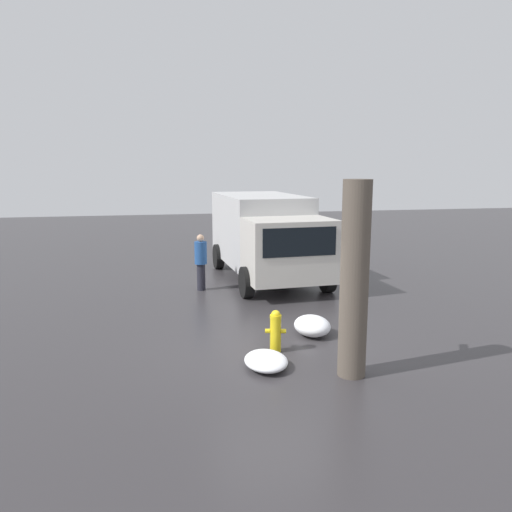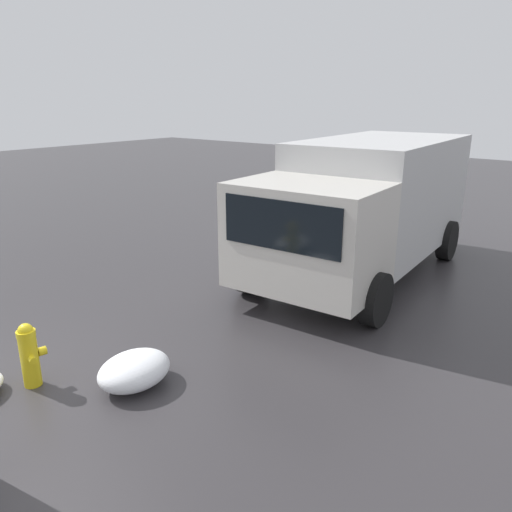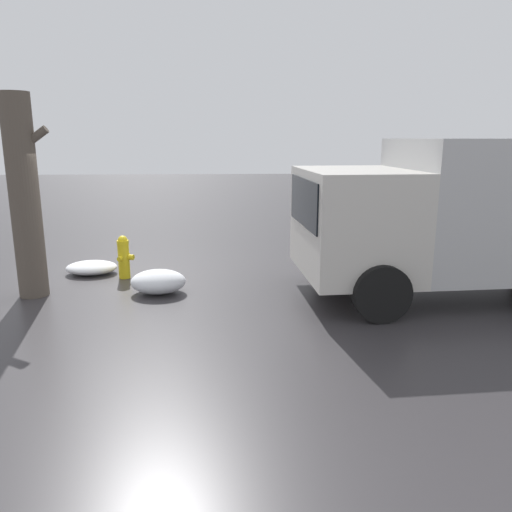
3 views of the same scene
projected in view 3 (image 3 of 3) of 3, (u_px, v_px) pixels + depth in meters
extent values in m
plane|color=#333033|center=(125.00, 278.00, 10.08)|extent=(60.00, 60.00, 0.00)
cylinder|color=yellow|center=(124.00, 261.00, 10.00)|extent=(0.22, 0.22, 0.70)
cylinder|color=yellow|center=(123.00, 242.00, 9.91)|extent=(0.24, 0.24, 0.07)
sphere|color=yellow|center=(123.00, 240.00, 9.90)|extent=(0.19, 0.19, 0.19)
cylinder|color=yellow|center=(131.00, 257.00, 9.95)|extent=(0.12, 0.13, 0.11)
cylinder|color=yellow|center=(127.00, 255.00, 10.13)|extent=(0.11, 0.12, 0.09)
cylinder|color=yellow|center=(120.00, 259.00, 9.82)|extent=(0.11, 0.12, 0.09)
cylinder|color=brown|center=(25.00, 198.00, 8.57)|extent=(0.50, 0.50, 3.50)
cylinder|color=brown|center=(32.00, 139.00, 8.35)|extent=(0.57, 0.14, 0.46)
cube|color=beige|center=(354.00, 222.00, 8.58)|extent=(1.90, 2.58, 1.79)
cube|color=black|center=(304.00, 202.00, 8.40)|extent=(0.15, 2.08, 0.79)
cylinder|color=black|center=(381.00, 293.00, 7.59)|extent=(0.91, 0.33, 0.90)
cylinder|color=black|center=(337.00, 256.00, 9.99)|extent=(0.91, 0.33, 0.90)
cylinder|color=#23232D|center=(377.00, 245.00, 11.22)|extent=(0.25, 0.25, 0.81)
cylinder|color=#234C8C|center=(379.00, 212.00, 11.04)|extent=(0.37, 0.37, 0.68)
sphere|color=tan|center=(380.00, 192.00, 10.94)|extent=(0.22, 0.22, 0.22)
ellipsoid|color=white|center=(158.00, 282.00, 9.05)|extent=(0.99, 0.79, 0.43)
ellipsoid|color=white|center=(92.00, 268.00, 10.37)|extent=(1.04, 0.81, 0.26)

